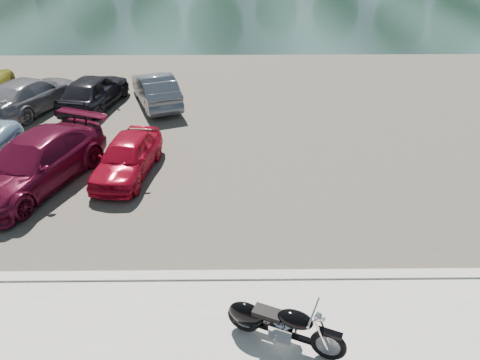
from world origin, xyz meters
name	(u,v)px	position (x,y,z in m)	size (l,w,h in m)	color
ground	(243,352)	(0.00, 0.00, 0.00)	(200.00, 200.00, 0.00)	#595447
kerb	(242,277)	(0.00, 2.00, 0.07)	(60.00, 0.30, 0.14)	#B7B4AC
parking_lot	(239,120)	(0.00, 11.00, 0.02)	(60.00, 18.00, 0.04)	#474239
motorcycle	(274,322)	(0.58, 0.21, 0.56)	(2.20, 1.16, 1.05)	black
car_3	(35,163)	(-6.01, 6.15, 0.78)	(2.06, 5.07, 1.47)	#5A0C26
car_4	(127,156)	(-3.44, 6.74, 0.65)	(1.44, 3.57, 1.22)	#AA0B23
car_7	(31,94)	(-8.35, 12.05, 0.70)	(1.86, 4.58, 1.33)	gray
car_8	(93,91)	(-5.90, 12.34, 0.73)	(1.63, 4.06, 1.38)	black
car_9	(156,89)	(-3.41, 12.65, 0.69)	(1.38, 3.95, 1.30)	slate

